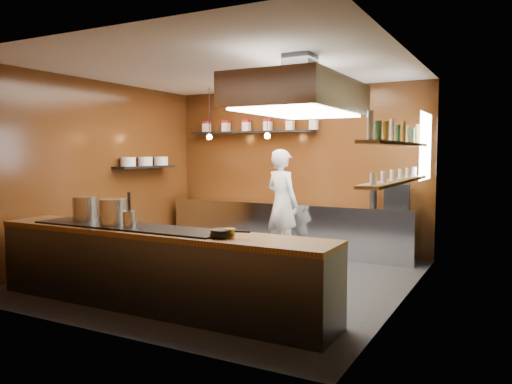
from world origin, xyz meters
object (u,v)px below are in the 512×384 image
Objects in this scene: espresso_machine at (397,196)px; stockpot_large at (85,209)px; stockpot_small at (113,212)px; extractor_hood at (300,95)px; chef at (282,204)px.

stockpot_large is at bearing -137.93° from espresso_machine.
stockpot_large is 0.80× the size of espresso_machine.
espresso_machine is (2.55, 3.84, 0.00)m from stockpot_small.
extractor_hood is 3.05m from espresso_machine.
chef is (1.30, 3.15, -0.16)m from stockpot_large.
chef reaches higher than espresso_machine.
chef is (-1.81, -0.60, -0.17)m from espresso_machine.
stockpot_large is at bearing 170.81° from stockpot_small.
stockpot_small is 4.61m from espresso_machine.
stockpot_large is (-2.48, -1.12, -1.41)m from extractor_hood.
stockpot_small is at bearing -147.65° from extractor_hood.
extractor_hood is at bearing 24.37° from stockpot_large.
stockpot_small is (-1.92, -1.21, -1.41)m from extractor_hood.
chef reaches higher than stockpot_large.
espresso_machine reaches higher than stockpot_small.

